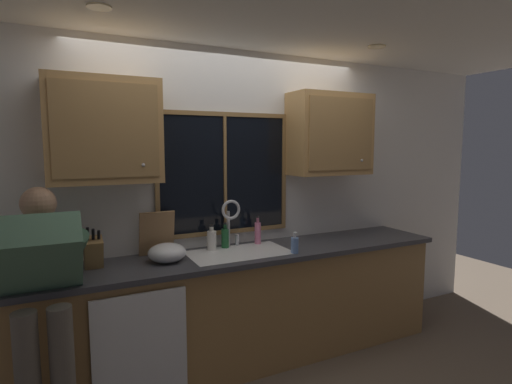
# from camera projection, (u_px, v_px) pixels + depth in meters

# --- Properties ---
(back_wall) EXTENTS (5.85, 0.12, 2.55)m
(back_wall) POSITION_uv_depth(u_px,v_px,m) (226.00, 202.00, 3.49)
(back_wall) COLOR silver
(back_wall) RESTS_ON floor
(ceiling_downlight_left) EXTENTS (0.14, 0.14, 0.01)m
(ceiling_downlight_left) POSITION_uv_depth(u_px,v_px,m) (99.00, 7.00, 2.30)
(ceiling_downlight_left) COLOR #FFEAB2
(ceiling_downlight_right) EXTENTS (0.14, 0.14, 0.01)m
(ceiling_downlight_right) POSITION_uv_depth(u_px,v_px,m) (377.00, 47.00, 3.22)
(ceiling_downlight_right) COLOR #FFEAB2
(window_glass) EXTENTS (1.10, 0.02, 0.95)m
(window_glass) POSITION_uv_depth(u_px,v_px,m) (225.00, 174.00, 3.38)
(window_glass) COLOR black
(window_frame_top) EXTENTS (1.17, 0.02, 0.04)m
(window_frame_top) POSITION_uv_depth(u_px,v_px,m) (224.00, 114.00, 3.32)
(window_frame_top) COLOR olive
(window_frame_bottom) EXTENTS (1.17, 0.02, 0.04)m
(window_frame_bottom) POSITION_uv_depth(u_px,v_px,m) (226.00, 232.00, 3.43)
(window_frame_bottom) COLOR olive
(window_frame_left) EXTENTS (0.03, 0.02, 0.95)m
(window_frame_left) POSITION_uv_depth(u_px,v_px,m) (157.00, 176.00, 3.12)
(window_frame_left) COLOR olive
(window_frame_right) EXTENTS (0.03, 0.02, 0.95)m
(window_frame_right) POSITION_uv_depth(u_px,v_px,m) (284.00, 172.00, 3.63)
(window_frame_right) COLOR olive
(window_mullion_center) EXTENTS (0.02, 0.02, 0.95)m
(window_mullion_center) POSITION_uv_depth(u_px,v_px,m) (225.00, 174.00, 3.37)
(window_mullion_center) COLOR olive
(lower_cabinet_run) EXTENTS (3.45, 0.58, 0.88)m
(lower_cabinet_run) POSITION_uv_depth(u_px,v_px,m) (243.00, 310.00, 3.27)
(lower_cabinet_run) COLOR #A07744
(lower_cabinet_run) RESTS_ON floor
(countertop) EXTENTS (3.51, 0.62, 0.04)m
(countertop) POSITION_uv_depth(u_px,v_px,m) (244.00, 255.00, 3.20)
(countertop) COLOR #38383D
(countertop) RESTS_ON lower_cabinet_run
(dishwasher_front) EXTENTS (0.60, 0.02, 0.74)m
(dishwasher_front) POSITION_uv_depth(u_px,v_px,m) (141.00, 349.00, 2.60)
(dishwasher_front) COLOR white
(upper_cabinet_left) EXTENTS (0.75, 0.36, 0.72)m
(upper_cabinet_left) POSITION_uv_depth(u_px,v_px,m) (104.00, 131.00, 2.78)
(upper_cabinet_left) COLOR #B2844C
(upper_cabinet_right) EXTENTS (0.75, 0.36, 0.72)m
(upper_cabinet_right) POSITION_uv_depth(u_px,v_px,m) (330.00, 134.00, 3.62)
(upper_cabinet_right) COLOR #B2844C
(sink) EXTENTS (0.80, 0.46, 0.21)m
(sink) POSITION_uv_depth(u_px,v_px,m) (239.00, 265.00, 3.20)
(sink) COLOR silver
(sink) RESTS_ON lower_cabinet_run
(faucet) EXTENTS (0.18, 0.09, 0.40)m
(faucet) POSITION_uv_depth(u_px,v_px,m) (231.00, 217.00, 3.33)
(faucet) COLOR silver
(faucet) RESTS_ON countertop
(person_standing) EXTENTS (0.53, 0.71, 1.51)m
(person_standing) POSITION_uv_depth(u_px,v_px,m) (42.00, 289.00, 2.32)
(person_standing) COLOR #595147
(person_standing) RESTS_ON floor
(knife_block) EXTENTS (0.12, 0.18, 0.32)m
(knife_block) POSITION_uv_depth(u_px,v_px,m) (93.00, 253.00, 2.77)
(knife_block) COLOR olive
(knife_block) RESTS_ON countertop
(cutting_board) EXTENTS (0.26, 0.09, 0.35)m
(cutting_board) POSITION_uv_depth(u_px,v_px,m) (157.00, 233.00, 3.10)
(cutting_board) COLOR #997047
(cutting_board) RESTS_ON countertop
(mixing_bowl) EXTENTS (0.28, 0.28, 0.14)m
(mixing_bowl) POSITION_uv_depth(u_px,v_px,m) (167.00, 253.00, 2.95)
(mixing_bowl) COLOR silver
(mixing_bowl) RESTS_ON countertop
(soap_dispenser) EXTENTS (0.06, 0.07, 0.17)m
(soap_dispenser) POSITION_uv_depth(u_px,v_px,m) (295.00, 245.00, 3.17)
(soap_dispenser) COLOR #668CCC
(soap_dispenser) RESTS_ON countertop
(bottle_green_glass) EXTENTS (0.06, 0.06, 0.21)m
(bottle_green_glass) POSITION_uv_depth(u_px,v_px,m) (225.00, 238.00, 3.33)
(bottle_green_glass) COLOR #1E592D
(bottle_green_glass) RESTS_ON countertop
(bottle_tall_clear) EXTENTS (0.05, 0.05, 0.24)m
(bottle_tall_clear) POSITION_uv_depth(u_px,v_px,m) (258.00, 232.00, 3.47)
(bottle_tall_clear) COLOR pink
(bottle_tall_clear) RESTS_ON countertop
(bottle_amber_small) EXTENTS (0.07, 0.07, 0.21)m
(bottle_amber_small) POSITION_uv_depth(u_px,v_px,m) (212.00, 240.00, 3.25)
(bottle_amber_small) COLOR silver
(bottle_amber_small) RESTS_ON countertop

